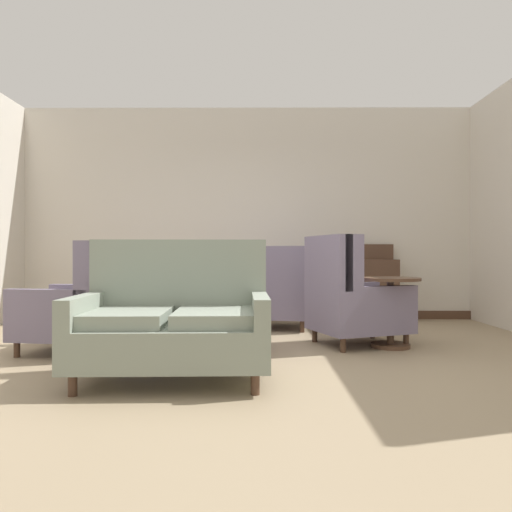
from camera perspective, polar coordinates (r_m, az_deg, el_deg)
The scene contains 12 objects.
ground at distance 4.25m, azimuth -2.02°, elevation -12.25°, with size 9.04×9.04×0.00m, color #9E896B.
wall_back at distance 7.00m, azimuth -1.08°, elevation 5.01°, with size 6.62×0.08×3.03m, color silver.
baseboard_back at distance 6.97m, azimuth -1.09°, elevation -6.94°, with size 6.46×0.03×0.12m, color #4C3323.
coffee_table at distance 4.62m, azimuth -3.79°, elevation -5.98°, with size 0.79×0.79×0.53m.
porcelain_vase at distance 4.65m, azimuth -4.27°, elevation -2.64°, with size 0.18×0.18×0.37m.
settee at distance 3.65m, azimuth -9.64°, elevation -7.74°, with size 1.40×0.91×1.03m.
armchair_far_left at distance 6.03m, azimuth 2.47°, elevation -4.45°, with size 0.95×0.93×1.02m.
armchair_back_corner at distance 5.01m, azimuth 11.00°, elevation -5.12°, with size 1.07×1.00×1.11m.
armchair_near_window at distance 5.74m, azimuth -14.29°, elevation -4.77°, with size 1.12×1.09×1.00m.
armchair_beside_settee at distance 4.88m, azimuth -19.46°, elevation -5.60°, with size 1.01×0.93×1.04m.
side_table at distance 4.98m, azimuth 15.51°, elevation -5.55°, with size 0.59×0.59×0.69m.
sideboard at distance 6.85m, azimuth 12.55°, elevation -3.45°, with size 0.89×0.36×1.07m.
Camera 1 is at (0.17, -4.15, 0.90)m, focal length 34.04 mm.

